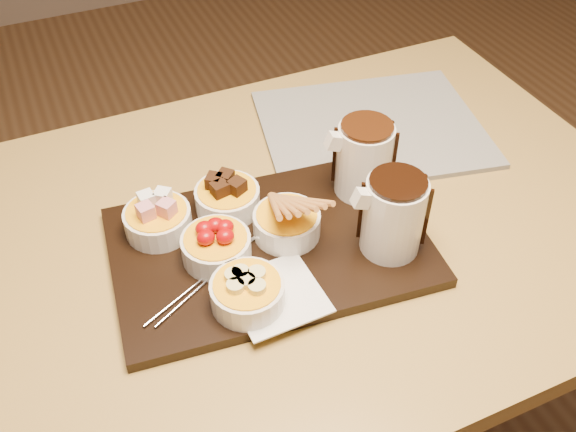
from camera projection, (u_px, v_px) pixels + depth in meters
name	position (u px, v px, depth m)	size (l,w,h in m)	color
dining_table	(281.00, 267.00, 1.07)	(1.20, 0.80, 0.75)	#A2803C
serving_board	(270.00, 247.00, 0.95)	(0.46, 0.30, 0.02)	black
napkin	(276.00, 295.00, 0.87)	(0.12, 0.12, 0.00)	white
bowl_marshmallows	(158.00, 221.00, 0.95)	(0.10, 0.10, 0.04)	silver
bowl_cake	(228.00, 200.00, 0.99)	(0.10, 0.10, 0.04)	silver
bowl_strawberries	(216.00, 248.00, 0.91)	(0.10, 0.10, 0.04)	silver
bowl_biscotti	(287.00, 224.00, 0.95)	(0.10, 0.10, 0.04)	silver
bowl_bananas	(247.00, 294.00, 0.85)	(0.10, 0.10, 0.04)	silver
pitcher_dark_chocolate	(393.00, 216.00, 0.90)	(0.09, 0.09, 0.12)	silver
pitcher_milk_chocolate	(364.00, 160.00, 0.99)	(0.09, 0.09, 0.12)	silver
fondue_skewers	(214.00, 269.00, 0.90)	(0.26, 0.03, 0.01)	silver
newspaper	(372.00, 128.00, 1.18)	(0.39, 0.32, 0.01)	beige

